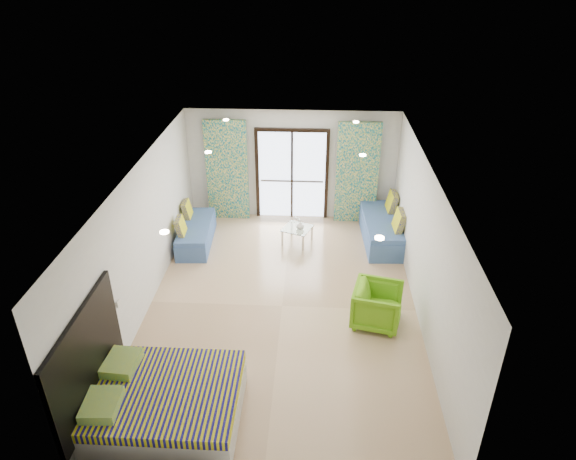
# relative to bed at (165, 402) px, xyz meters

# --- Properties ---
(floor) EXTENTS (5.00, 7.50, 0.01)m
(floor) POSITION_rel_bed_xyz_m (1.48, 2.70, -0.30)
(floor) COLOR tan
(floor) RESTS_ON ground
(ceiling) EXTENTS (5.00, 7.50, 0.01)m
(ceiling) POSITION_rel_bed_xyz_m (1.48, 2.70, 2.40)
(ceiling) COLOR silver
(ceiling) RESTS_ON ground
(wall_back) EXTENTS (5.00, 0.01, 2.70)m
(wall_back) POSITION_rel_bed_xyz_m (1.48, 6.45, 1.05)
(wall_back) COLOR silver
(wall_back) RESTS_ON ground
(wall_front) EXTENTS (5.00, 0.01, 2.70)m
(wall_front) POSITION_rel_bed_xyz_m (1.48, -1.05, 1.05)
(wall_front) COLOR silver
(wall_front) RESTS_ON ground
(wall_left) EXTENTS (0.01, 7.50, 2.70)m
(wall_left) POSITION_rel_bed_xyz_m (-1.02, 2.70, 1.05)
(wall_left) COLOR silver
(wall_left) RESTS_ON ground
(wall_right) EXTENTS (0.01, 7.50, 2.70)m
(wall_right) POSITION_rel_bed_xyz_m (3.98, 2.70, 1.05)
(wall_right) COLOR silver
(wall_right) RESTS_ON ground
(balcony_door) EXTENTS (1.76, 0.08, 2.28)m
(balcony_door) POSITION_rel_bed_xyz_m (1.48, 6.42, 0.96)
(balcony_door) COLOR black
(balcony_door) RESTS_ON floor
(balcony_rail) EXTENTS (1.52, 0.03, 0.04)m
(balcony_rail) POSITION_rel_bed_xyz_m (1.48, 6.43, 0.65)
(balcony_rail) COLOR #595451
(balcony_rail) RESTS_ON balcony_door
(curtain_left) EXTENTS (1.00, 0.10, 2.50)m
(curtain_left) POSITION_rel_bed_xyz_m (-0.07, 6.27, 0.95)
(curtain_left) COLOR beige
(curtain_left) RESTS_ON floor
(curtain_right) EXTENTS (1.00, 0.10, 2.50)m
(curtain_right) POSITION_rel_bed_xyz_m (3.03, 6.27, 0.95)
(curtain_right) COLOR beige
(curtain_right) RESTS_ON floor
(downlight_a) EXTENTS (0.12, 0.12, 0.02)m
(downlight_a) POSITION_rel_bed_xyz_m (0.08, 0.70, 2.37)
(downlight_a) COLOR #FFE0B2
(downlight_a) RESTS_ON ceiling
(downlight_b) EXTENTS (0.12, 0.12, 0.02)m
(downlight_b) POSITION_rel_bed_xyz_m (2.88, 0.70, 2.37)
(downlight_b) COLOR #FFE0B2
(downlight_b) RESTS_ON ceiling
(downlight_c) EXTENTS (0.12, 0.12, 0.02)m
(downlight_c) POSITION_rel_bed_xyz_m (0.08, 3.70, 2.37)
(downlight_c) COLOR #FFE0B2
(downlight_c) RESTS_ON ceiling
(downlight_d) EXTENTS (0.12, 0.12, 0.02)m
(downlight_d) POSITION_rel_bed_xyz_m (2.88, 3.70, 2.37)
(downlight_d) COLOR #FFE0B2
(downlight_d) RESTS_ON ceiling
(downlight_e) EXTENTS (0.12, 0.12, 0.02)m
(downlight_e) POSITION_rel_bed_xyz_m (0.08, 5.70, 2.37)
(downlight_e) COLOR #FFE0B2
(downlight_e) RESTS_ON ceiling
(downlight_f) EXTENTS (0.12, 0.12, 0.02)m
(downlight_f) POSITION_rel_bed_xyz_m (2.88, 5.70, 2.37)
(downlight_f) COLOR #FFE0B2
(downlight_f) RESTS_ON ceiling
(headboard) EXTENTS (0.06, 2.10, 1.50)m
(headboard) POSITION_rel_bed_xyz_m (-0.98, 0.00, 0.75)
(headboard) COLOR black
(headboard) RESTS_ON floor
(switch_plate) EXTENTS (0.02, 0.10, 0.10)m
(switch_plate) POSITION_rel_bed_xyz_m (-0.99, 1.25, 0.75)
(switch_plate) COLOR silver
(switch_plate) RESTS_ON wall_left
(bed) EXTENTS (2.05, 1.67, 0.71)m
(bed) POSITION_rel_bed_xyz_m (0.00, 0.00, 0.00)
(bed) COLOR silver
(bed) RESTS_ON floor
(daybed_left) EXTENTS (0.78, 1.78, 0.86)m
(daybed_left) POSITION_rel_bed_xyz_m (-0.64, 4.95, -0.03)
(daybed_left) COLOR #3D5B92
(daybed_left) RESTS_ON floor
(daybed_right) EXTENTS (0.88, 2.05, 0.99)m
(daybed_right) POSITION_rel_bed_xyz_m (3.60, 5.30, 0.01)
(daybed_right) COLOR #3D5B92
(daybed_right) RESTS_ON floor
(coffee_table) EXTENTS (0.76, 0.76, 0.68)m
(coffee_table) POSITION_rel_bed_xyz_m (1.67, 5.09, 0.05)
(coffee_table) COLOR silver
(coffee_table) RESTS_ON floor
(vase) EXTENTS (0.20, 0.21, 0.18)m
(vase) POSITION_rel_bed_xyz_m (1.73, 5.04, 0.18)
(vase) COLOR white
(vase) RESTS_ON coffee_table
(armchair) EXTENTS (0.93, 0.97, 0.84)m
(armchair) POSITION_rel_bed_xyz_m (3.20, 2.31, 0.13)
(armchair) COLOR #66AF16
(armchair) RESTS_ON floor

